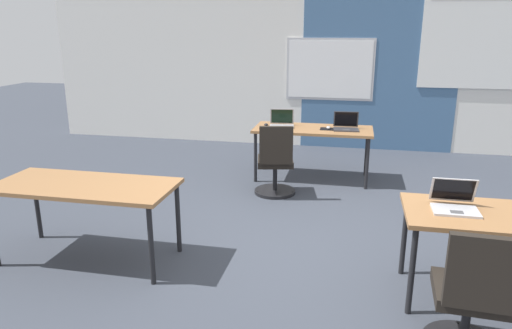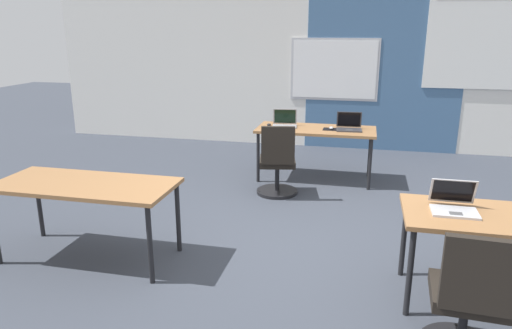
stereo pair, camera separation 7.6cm
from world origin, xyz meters
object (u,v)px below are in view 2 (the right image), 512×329
Objects in this scene: desk_far_center at (316,133)px; mouse_far_left at (269,125)px; chair_near_right_inner at (468,307)px; laptop_far_left at (285,123)px; desk_near_left at (85,189)px; mouse_far_right at (331,128)px; chair_far_left at (277,166)px; laptop_near_right_inner at (454,204)px; laptop_far_right at (349,126)px.

desk_far_center is 15.58× the size of mouse_far_left.
chair_near_right_inner is 2.53× the size of laptop_far_left.
mouse_far_right reaches higher than desk_near_left.
chair_far_left is (-0.39, -0.77, -0.28)m from desk_far_center.
desk_near_left is 3.12m from laptop_far_left.
laptop_near_right_inner is 0.85m from chair_near_right_inner.
desk_near_left is 1.74× the size of chair_far_left.
laptop_near_right_inner is at bearing 119.11° from chair_far_left.
laptop_near_right_inner reaches higher than desk_near_left.
desk_near_left is 4.40× the size of laptop_far_left.
chair_near_right_inner is at bearing -71.26° from laptop_far_left.
laptop_far_left reaches higher than mouse_far_right.
mouse_far_right is (0.21, -0.02, 0.08)m from desk_far_center.
laptop_far_left is (-1.75, 3.55, 0.39)m from chair_near_right_inner.
laptop_far_right is 0.38× the size of chair_far_left.
laptop_far_right is 3.40× the size of mouse_far_left.
laptop_near_right_inner is 3.22× the size of mouse_far_left.
mouse_far_left is at bearing -82.54° from chair_far_left.
laptop_far_left is at bearing -97.80° from chair_far_left.
mouse_far_right is (-1.11, 3.50, 0.36)m from chair_near_right_inner.
chair_far_left is at bearing -116.69° from desk_far_center.
laptop_far_left is at bearing 4.19° from mouse_far_left.
chair_near_right_inner is (1.32, -3.52, -0.28)m from desk_far_center.
chair_far_left reaches higher than desk_near_left.
chair_near_right_inner is (0.00, -0.76, -0.39)m from laptop_near_right_inner.
desk_far_center is at bearing 57.99° from desk_near_left.
mouse_far_right is at bearing -68.99° from chair_near_right_inner.
desk_far_center is 1.74× the size of chair_far_left.
laptop_far_right is (-0.87, 2.77, 0.00)m from laptop_near_right_inner.
laptop_far_left is (-1.75, 2.80, 0.00)m from laptop_near_right_inner.
desk_near_left is 3.07m from laptop_near_right_inner.
laptop_far_right reaches higher than laptop_near_right_inner.
chair_near_right_inner is 3.23m from chair_far_left.
mouse_far_left is (-1.97, 2.78, -0.03)m from laptop_near_right_inner.
desk_near_left is 3.16m from chair_near_right_inner.
chair_near_right_inner reaches higher than mouse_far_right.
chair_far_left is (-0.60, -0.75, -0.36)m from mouse_far_right.
chair_near_right_inner reaches higher than mouse_far_left.
mouse_far_left is (-0.66, 0.02, 0.08)m from desk_far_center.
desk_near_left is at bearing -9.78° from chair_near_right_inner.
mouse_far_left is at bearing 175.38° from laptop_far_right.
laptop_near_right_inner is (3.06, 0.04, 0.11)m from desk_near_left.
laptop_far_left is 0.40× the size of chair_far_left.
desk_near_left is 15.18× the size of mouse_far_right.
laptop_near_right_inner reaches higher than chair_far_left.
desk_near_left is at bearing -111.22° from mouse_far_left.
laptop_far_right is at bearing -148.24° from chair_far_left.
desk_near_left is 15.58× the size of mouse_far_left.
laptop_far_right is (-0.88, 3.53, 0.39)m from chair_near_right_inner.
laptop_near_right_inner is 3.41m from mouse_far_left.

